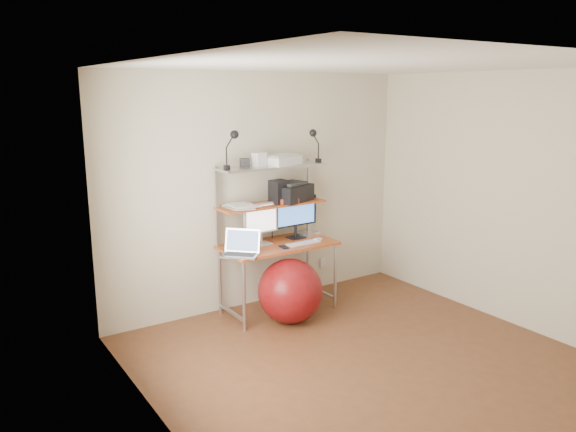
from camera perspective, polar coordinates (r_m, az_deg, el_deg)
name	(u,v)px	position (r m, az deg, el deg)	size (l,w,h in m)	color
room	(372,223)	(4.63, 8.58, -0.70)	(3.60, 3.60, 3.60)	brown
computer_desk	(275,223)	(5.87, -1.33, -0.68)	(1.20, 0.60, 1.57)	#A75320
wall_outlet	(323,262)	(6.73, 3.58, -4.73)	(0.08, 0.01, 0.12)	silver
monitor_silver	(261,221)	(5.79, -2.78, -0.53)	(0.42, 0.17, 0.47)	silver
monitor_black	(296,214)	(6.06, 0.79, 0.24)	(0.53, 0.15, 0.53)	black
laptop	(241,249)	(5.50, -4.76, -3.40)	(0.44, 0.44, 0.31)	silver
keyboard	(304,243)	(5.88, 1.59, -2.76)	(0.38, 0.11, 0.01)	silver
mouse	(318,239)	(6.01, 3.07, -2.38)	(0.08, 0.05, 0.02)	silver
mac_mini	(307,233)	(6.22, 1.94, -1.78)	(0.21, 0.21, 0.04)	silver
phone	(284,247)	(5.73, -0.42, -3.18)	(0.07, 0.13, 0.01)	black
printer	(291,192)	(5.99, 0.35, 2.45)	(0.51, 0.42, 0.21)	black
nas_cube	(279,192)	(5.88, -0.92, 2.50)	(0.17, 0.17, 0.24)	black
red_box	(288,200)	(5.88, -0.02, 1.59)	(0.20, 0.13, 0.06)	red
scanner	(281,160)	(5.86, -0.68, 5.72)	(0.46, 0.37, 0.10)	silver
box_white	(259,160)	(5.71, -2.94, 5.74)	(0.12, 0.10, 0.14)	silver
box_grey	(245,163)	(5.69, -4.42, 5.41)	(0.09, 0.09, 0.09)	#2B2A2D
clip_lamp_left	(233,141)	(5.50, -5.63, 7.60)	(0.15, 0.08, 0.38)	black
clip_lamp_right	(314,138)	(5.97, 2.67, 7.88)	(0.14, 0.08, 0.36)	black
exercise_ball	(290,291)	(5.71, 0.22, -7.62)	(0.66, 0.66, 0.66)	maroon
paper_stack	(241,206)	(5.70, -4.84, 1.03)	(0.32, 0.41, 0.03)	white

